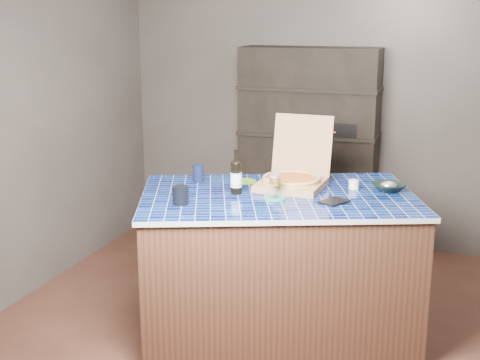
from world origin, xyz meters
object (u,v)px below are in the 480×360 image
at_px(kitchen_island, 277,264).
at_px(dvd_case, 334,202).
at_px(pizza_box, 293,178).
at_px(wine_glass, 275,180).
at_px(mead_bottle, 236,176).
at_px(bowl, 388,187).

xyz_separation_m(kitchen_island, dvd_case, (0.38, -0.08, 0.48)).
height_order(pizza_box, dvd_case, pizza_box).
distance_m(wine_glass, dvd_case, 0.39).
bearing_deg(wine_glass, mead_bottle, 172.78).
height_order(mead_bottle, dvd_case, mead_bottle).
xyz_separation_m(kitchen_island, bowl, (0.66, 0.31, 0.50)).
bearing_deg(dvd_case, bowl, 83.66).
bearing_deg(kitchen_island, wine_glass, -107.68).
relative_size(kitchen_island, bowl, 9.85).
relative_size(pizza_box, bowl, 2.53).
distance_m(mead_bottle, bowl, 1.00).
xyz_separation_m(mead_bottle, bowl, (0.92, 0.38, -0.09)).
xyz_separation_m(pizza_box, bowl, (0.62, 0.11, -0.04)).
xyz_separation_m(pizza_box, mead_bottle, (-0.30, -0.27, 0.05)).
bearing_deg(kitchen_island, mead_bottle, 174.08).
bearing_deg(wine_glass, bowl, 32.45).
bearing_deg(mead_bottle, bowl, 22.48).
height_order(pizza_box, mead_bottle, pizza_box).
height_order(kitchen_island, dvd_case, dvd_case).
distance_m(kitchen_island, dvd_case, 0.62).
relative_size(dvd_case, bowl, 0.84).
xyz_separation_m(mead_bottle, wine_glass, (0.27, -0.03, 0.01)).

